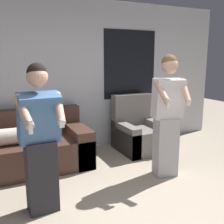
# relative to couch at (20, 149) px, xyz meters

# --- Properties ---
(wall_back) EXTENTS (6.34, 0.07, 2.70)m
(wall_back) POSITION_rel_couch_xyz_m (0.98, 0.53, 1.04)
(wall_back) COLOR silver
(wall_back) RESTS_ON ground_plane
(couch) EXTENTS (2.05, 1.00, 0.86)m
(couch) POSITION_rel_couch_xyz_m (0.00, 0.00, 0.00)
(couch) COLOR #472D23
(couch) RESTS_ON ground_plane
(armchair) EXTENTS (0.80, 0.84, 1.01)m
(armchair) POSITION_rel_couch_xyz_m (2.09, -0.01, 0.01)
(armchair) COLOR slate
(armchair) RESTS_ON ground_plane
(person_left) EXTENTS (0.49, 0.52, 1.62)m
(person_left) POSITION_rel_couch_xyz_m (0.10, -1.32, 0.51)
(person_left) COLOR #28282D
(person_left) RESTS_ON ground_plane
(person_right) EXTENTS (0.48, 0.53, 1.72)m
(person_right) POSITION_rel_couch_xyz_m (1.87, -1.13, 0.57)
(person_right) COLOR #B2B2B7
(person_right) RESTS_ON ground_plane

